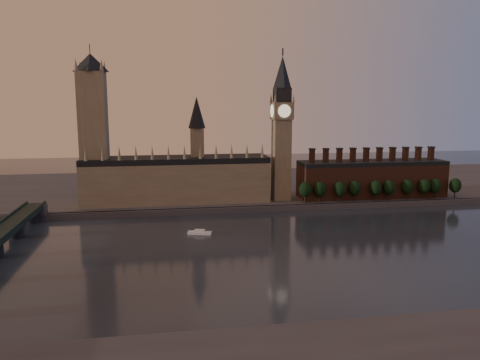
% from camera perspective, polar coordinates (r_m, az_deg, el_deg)
% --- Properties ---
extents(ground, '(900.00, 900.00, 0.00)m').
position_cam_1_polar(ground, '(238.91, 9.18, -8.64)').
color(ground, black).
rests_on(ground, ground).
extents(north_bank, '(900.00, 182.00, 4.00)m').
position_cam_1_polar(north_bank, '(406.36, 1.25, -0.78)').
color(north_bank, '#4A4A4F').
rests_on(north_bank, ground).
extents(palace_of_westminster, '(130.00, 30.30, 74.00)m').
position_cam_1_polar(palace_of_westminster, '(334.26, -7.65, 0.36)').
color(palace_of_westminster, gray).
rests_on(palace_of_westminster, north_bank).
extents(victoria_tower, '(24.00, 24.00, 108.00)m').
position_cam_1_polar(victoria_tower, '(333.77, -17.44, 6.47)').
color(victoria_tower, gray).
rests_on(victoria_tower, north_bank).
extents(big_ben, '(15.00, 15.00, 107.00)m').
position_cam_1_polar(big_ben, '(336.17, 5.11, 6.49)').
color(big_ben, gray).
rests_on(big_ben, north_bank).
extents(chimney_block, '(110.00, 25.00, 37.00)m').
position_cam_1_polar(chimney_block, '(363.87, 15.75, 0.21)').
color(chimney_block, brown).
rests_on(chimney_block, north_bank).
extents(embankment_tree_0, '(8.60, 8.60, 14.88)m').
position_cam_1_polar(embankment_tree_0, '(331.06, 7.96, -1.17)').
color(embankment_tree_0, black).
rests_on(embankment_tree_0, north_bank).
extents(embankment_tree_1, '(8.60, 8.60, 14.88)m').
position_cam_1_polar(embankment_tree_1, '(334.09, 9.71, -1.11)').
color(embankment_tree_1, black).
rests_on(embankment_tree_1, north_bank).
extents(embankment_tree_2, '(8.60, 8.60, 14.88)m').
position_cam_1_polar(embankment_tree_2, '(337.94, 12.10, -1.07)').
color(embankment_tree_2, black).
rests_on(embankment_tree_2, north_bank).
extents(embankment_tree_3, '(8.60, 8.60, 14.88)m').
position_cam_1_polar(embankment_tree_3, '(342.97, 13.81, -0.98)').
color(embankment_tree_3, black).
rests_on(embankment_tree_3, north_bank).
extents(embankment_tree_4, '(8.60, 8.60, 14.88)m').
position_cam_1_polar(embankment_tree_4, '(348.21, 16.19, -0.93)').
color(embankment_tree_4, black).
rests_on(embankment_tree_4, north_bank).
extents(embankment_tree_5, '(8.60, 8.60, 14.88)m').
position_cam_1_polar(embankment_tree_5, '(352.95, 17.70, -0.87)').
color(embankment_tree_5, black).
rests_on(embankment_tree_5, north_bank).
extents(embankment_tree_6, '(8.60, 8.60, 14.88)m').
position_cam_1_polar(embankment_tree_6, '(360.77, 19.73, -0.76)').
color(embankment_tree_6, black).
rests_on(embankment_tree_6, north_bank).
extents(embankment_tree_7, '(8.60, 8.60, 14.88)m').
position_cam_1_polar(embankment_tree_7, '(366.51, 21.53, -0.72)').
color(embankment_tree_7, black).
rests_on(embankment_tree_7, north_bank).
extents(embankment_tree_8, '(8.60, 8.60, 14.88)m').
position_cam_1_polar(embankment_tree_8, '(371.49, 22.69, -0.66)').
color(embankment_tree_8, black).
rests_on(embankment_tree_8, north_bank).
extents(embankment_tree_9, '(8.60, 8.60, 14.88)m').
position_cam_1_polar(embankment_tree_9, '(379.13, 24.76, -0.61)').
color(embankment_tree_9, black).
rests_on(embankment_tree_9, north_bank).
extents(river_boat, '(13.95, 7.35, 2.68)m').
position_cam_1_polar(river_boat, '(267.20, -4.94, -6.38)').
color(river_boat, silver).
rests_on(river_boat, ground).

